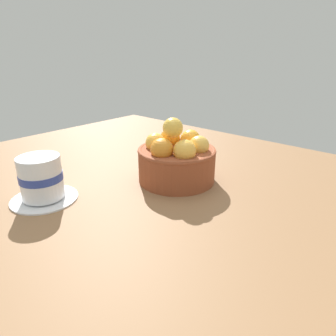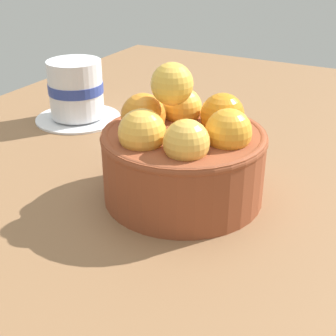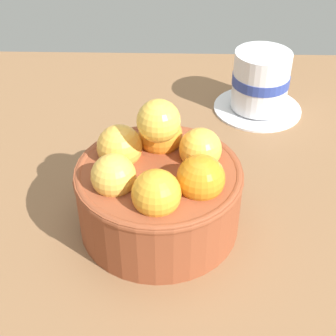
{
  "view_description": "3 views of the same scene",
  "coord_description": "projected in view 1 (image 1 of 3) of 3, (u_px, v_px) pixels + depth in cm",
  "views": [
    {
      "loc": [
        -37.66,
        45.44,
        26.12
      ],
      "look_at": [
        -0.21,
        3.0,
        3.71
      ],
      "focal_mm": 32.07,
      "sensor_mm": 36.0,
      "label": 1
    },
    {
      "loc": [
        -39.29,
        -19.32,
        25.08
      ],
      "look_at": [
        -1.73,
        0.82,
        3.78
      ],
      "focal_mm": 52.19,
      "sensor_mm": 36.0,
      "label": 2
    },
    {
      "loc": [
        1.87,
        -37.54,
        36.29
      ],
      "look_at": [
        0.84,
        2.27,
        5.56
      ],
      "focal_mm": 53.68,
      "sensor_mm": 36.0,
      "label": 3
    }
  ],
  "objects": [
    {
      "name": "coffee_cup",
      "position": [
        42.0,
        180.0,
        0.55
      ],
      "size": [
        12.09,
        12.09,
        8.48
      ],
      "color": "silver",
      "rests_on": "ground_plane"
    },
    {
      "name": "ground_plane",
      "position": [
        176.0,
        188.0,
        0.65
      ],
      "size": [
        116.67,
        82.17,
        4.05
      ],
      "primitive_type": "cube",
      "color": "brown"
    },
    {
      "name": "terracotta_bowl",
      "position": [
        177.0,
        159.0,
        0.63
      ],
      "size": [
        16.28,
        16.28,
        13.74
      ],
      "color": "brown",
      "rests_on": "ground_plane"
    }
  ]
}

